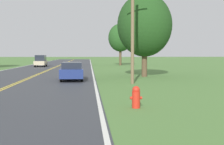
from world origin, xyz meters
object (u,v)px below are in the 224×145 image
Objects in this scene: car_dark_blue_sedan_mid_near at (72,71)px; car_champagne_van_mid_far at (41,61)px; fire_hydrant at (136,97)px; tree_mid_treeline at (120,38)px; tree_left_verge at (145,25)px.

car_champagne_van_mid_far reaches higher than car_dark_blue_sedan_mid_near.
tree_mid_treeline reaches higher than fire_hydrant.
tree_left_verge is 1.68× the size of car_dark_blue_sedan_mid_near.
car_dark_blue_sedan_mid_near is at bearing 103.82° from fire_hydrant.
fire_hydrant is at bearing -101.31° from tree_left_verge.
tree_left_verge is 8.51m from car_dark_blue_sedan_mid_near.
tree_mid_treeline is 1.64× the size of car_dark_blue_sedan_mid_near.
car_champagne_van_mid_far is (-13.74, -4.97, -4.07)m from tree_mid_treeline.
car_dark_blue_sedan_mid_near is (-6.62, -3.47, -4.06)m from tree_left_verge.
tree_left_verge is 26.90m from car_champagne_van_mid_far.
car_dark_blue_sedan_mid_near is (-3.27, 13.29, 0.31)m from fire_hydrant.
tree_mid_treeline is (0.58, 28.12, 0.24)m from tree_left_verge.
car_dark_blue_sedan_mid_near reaches higher than fire_hydrant.
car_champagne_van_mid_far is at bearing -160.11° from tree_mid_treeline.
fire_hydrant is at bearing 12.26° from car_dark_blue_sedan_mid_near.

